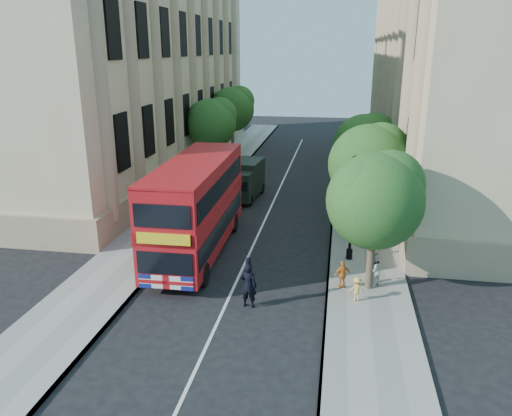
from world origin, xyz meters
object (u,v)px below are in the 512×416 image
at_px(box_van, 245,181).
at_px(woman_pedestrian, 373,270).
at_px(lamp_post, 352,213).
at_px(police_constable, 248,285).
at_px(double_decker_bus, 197,205).

bearing_deg(box_van, woman_pedestrian, -51.80).
distance_m(lamp_post, woman_pedestrian, 3.41).
bearing_deg(box_van, lamp_post, -48.39).
relative_size(box_van, woman_pedestrian, 3.02).
bearing_deg(police_constable, woman_pedestrian, -147.57).
height_order(box_van, woman_pedestrian, box_van).
relative_size(double_decker_bus, police_constable, 5.40).
bearing_deg(double_decker_bus, box_van, 85.99).
xyz_separation_m(box_van, police_constable, (3.01, -15.01, -0.31)).
distance_m(box_van, police_constable, 15.31).
relative_size(lamp_post, police_constable, 2.73).
bearing_deg(woman_pedestrian, double_decker_bus, -61.84).
bearing_deg(double_decker_bus, police_constable, -55.88).
bearing_deg(police_constable, double_decker_bus, -48.46).
bearing_deg(box_van, police_constable, -73.07).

